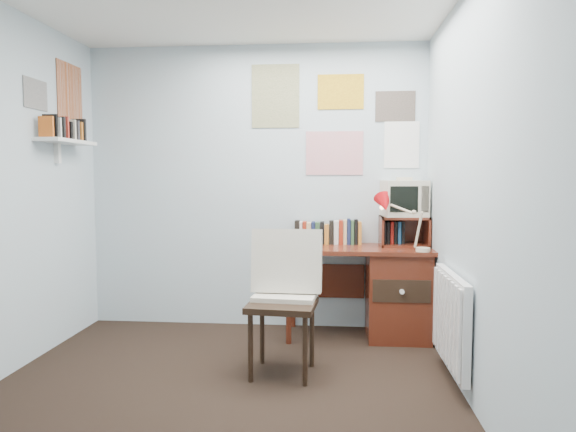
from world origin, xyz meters
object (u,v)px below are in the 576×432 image
Objects in this scene: crt_tv at (404,197)px; wall_shelf at (67,142)px; desk_chair at (282,305)px; tv_riser at (404,231)px; radiator at (451,319)px; desk at (390,289)px; desk_lamp at (423,226)px.

wall_shelf is at bearing -176.07° from crt_tv.
tv_riser is at bearing 51.68° from desk_chair.
tv_riser is 1.15m from radiator.
radiator is (1.11, -0.05, -0.06)m from desk_chair.
tv_riser is (0.12, 0.11, 0.48)m from desk.
wall_shelf is at bearing -169.68° from tv_riser.
tv_riser is (-0.10, 0.33, -0.08)m from desk_lamp.
desk_chair is 1.54× the size of wall_shelf.
crt_tv is at bearing 10.74° from wall_shelf.
desk_lamp is at bearing 37.47° from desk_chair.
crt_tv is 0.56× the size of wall_shelf.
desk is at bearing 52.15° from desk_chair.
desk_lamp is at bearing -80.11° from crt_tv.
wall_shelf reaches higher than tv_riser.
crt_tv reaches higher than desk_chair.
crt_tv is at bearing 91.55° from tv_riser.
desk_lamp reaches higher than desk_chair.
desk_lamp is 0.42m from crt_tv.
crt_tv is at bearing 47.85° from desk.
crt_tv is at bearing 99.14° from radiator.
wall_shelf is at bearing -157.94° from desk_lamp.
desk_chair is at bearing 177.36° from radiator.
desk_chair is 2.36× the size of desk_lamp.
desk_chair is at bearing -128.96° from desk_lamp.
wall_shelf reaches higher than desk_chair.
wall_shelf is (-2.79, -0.16, 0.66)m from desk_lamp.
desk_lamp is 0.90m from radiator.
crt_tv reaches higher than tv_riser.
crt_tv is 2.77m from wall_shelf.
desk is at bearing -137.04° from tv_riser.
desk is 3.44× the size of crt_tv.
wall_shelf reaches higher than desk.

